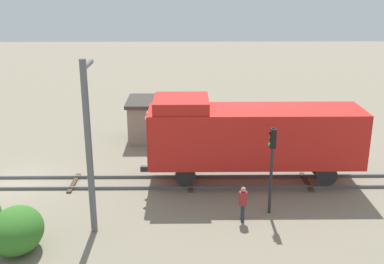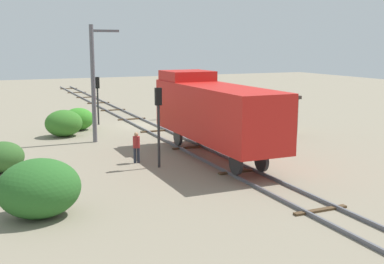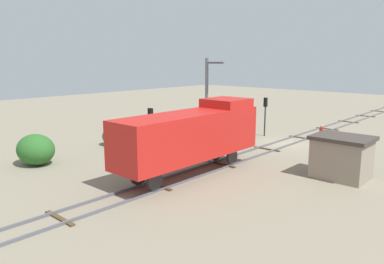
{
  "view_description": "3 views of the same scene",
  "coord_description": "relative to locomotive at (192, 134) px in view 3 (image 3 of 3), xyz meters",
  "views": [
    {
      "loc": [
        23.79,
        9.23,
        10.78
      ],
      "look_at": [
        -0.75,
        9.53,
        2.67
      ],
      "focal_mm": 45.0,
      "sensor_mm": 36.0,
      "label": 1
    },
    {
      "loc": [
        11.7,
        36.25,
        6.36
      ],
      "look_at": [
        0.5,
        10.84,
        1.28
      ],
      "focal_mm": 45.0,
      "sensor_mm": 36.0,
      "label": 2
    },
    {
      "loc": [
        -15.88,
        30.19,
        7.49
      ],
      "look_at": [
        1.33,
        11.13,
        2.49
      ],
      "focal_mm": 35.0,
      "sensor_mm": 36.0,
      "label": 3
    }
  ],
  "objects": [
    {
      "name": "traffic_signal_mid",
      "position": [
        3.4,
        0.49,
        0.13
      ],
      "size": [
        0.32,
        0.34,
        4.18
      ],
      "color": "#262628",
      "rests_on": "ground"
    },
    {
      "name": "railway_track",
      "position": [
        0.0,
        -12.63,
        -2.7
      ],
      "size": [
        2.4,
        75.54,
        0.16
      ],
      "color": "#595960",
      "rests_on": "ground"
    },
    {
      "name": "traffic_signal_near",
      "position": [
        3.2,
        -14.33,
        -0.11
      ],
      "size": [
        0.32,
        0.34,
        3.81
      ],
      "color": "#262628",
      "rests_on": "ground"
    },
    {
      "name": "catenary_mast",
      "position": [
        4.94,
        -7.47,
        1.27
      ],
      "size": [
        1.94,
        0.28,
        7.61
      ],
      "color": "#595960",
      "rests_on": "ground"
    },
    {
      "name": "ground_plane",
      "position": [
        0.0,
        -12.63,
        -2.77
      ],
      "size": [
        113.3,
        113.3,
        0.0
      ],
      "primitive_type": "plane",
      "color": "gray"
    },
    {
      "name": "bush_far",
      "position": [
        10.95,
        -1.74,
        -1.99
      ],
      "size": [
        2.15,
        1.76,
        1.57
      ],
      "primitive_type": "ellipsoid",
      "color": "#305B26",
      "rests_on": "ground"
    },
    {
      "name": "relay_hut",
      "position": [
        -7.5,
        -5.93,
        -1.38
      ],
      "size": [
        3.5,
        2.9,
        2.74
      ],
      "color": "gray",
      "rests_on": "ground"
    },
    {
      "name": "bush_back",
      "position": [
        5.15,
        -12.41,
        -1.94
      ],
      "size": [
        2.31,
        1.89,
        1.68
      ],
      "primitive_type": "ellipsoid",
      "color": "#378526",
      "rests_on": "ground"
    },
    {
      "name": "bush_near",
      "position": [
        9.98,
        5.7,
        -1.66
      ],
      "size": [
        3.06,
        2.51,
        2.23
      ],
      "primitive_type": "ellipsoid",
      "color": "#2A6226",
      "rests_on": "ground"
    },
    {
      "name": "worker_near_track",
      "position": [
        -2.4,
        -14.77,
        -1.78
      ],
      "size": [
        0.38,
        0.38,
        1.7
      ],
      "rotation": [
        0.0,
        0.0,
        0.32
      ],
      "color": "#262B38",
      "rests_on": "ground"
    },
    {
      "name": "locomotive",
      "position": [
        0.0,
        0.0,
        0.0
      ],
      "size": [
        2.9,
        11.6,
        4.6
      ],
      "color": "red",
      "rests_on": "railway_track"
    },
    {
      "name": "bush_mid",
      "position": [
        6.56,
        -10.26,
        -1.84
      ],
      "size": [
        2.57,
        2.11,
        1.87
      ],
      "primitive_type": "ellipsoid",
      "color": "#357226",
      "rests_on": "ground"
    },
    {
      "name": "worker_by_signal",
      "position": [
        4.2,
        -0.86,
        -1.78
      ],
      "size": [
        0.38,
        0.38,
        1.7
      ],
      "rotation": [
        0.0,
        0.0,
        3.13
      ],
      "color": "#262B38",
      "rests_on": "ground"
    }
  ]
}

